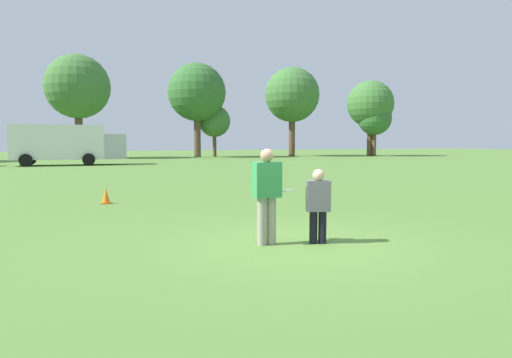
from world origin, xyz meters
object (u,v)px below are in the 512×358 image
player_defender (318,202)px  traffic_cone (106,196)px  frisbee (287,190)px  player_thrower (267,191)px  box_truck (67,143)px

player_defender → traffic_cone: (-3.53, 7.11, -0.54)m
frisbee → traffic_cone: bearing=114.1°
player_thrower → player_defender: (0.93, -0.23, -0.22)m
traffic_cone → box_truck: size_ratio=0.06×
frisbee → box_truck: box_truck is taller
frisbee → traffic_cone: frisbee is taller
box_truck → frisbee: bearing=-80.7°
box_truck → player_defender: bearing=-79.9°
frisbee → box_truck: size_ratio=0.03×
player_thrower → frisbee: size_ratio=6.44×
player_defender → box_truck: (-5.64, 31.76, 0.98)m
player_thrower → player_defender: 0.99m
traffic_cone → box_truck: 24.79m
player_defender → box_truck: bearing=100.1°
player_thrower → player_defender: bearing=-14.0°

